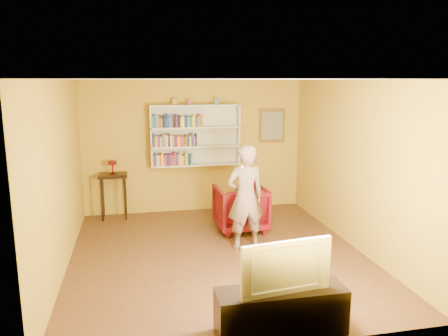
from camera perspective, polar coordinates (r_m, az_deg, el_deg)
The scene contains 16 objects.
room_shell at distance 6.66m, azimuth -0.86°, elevation -3.16°, with size 5.30×5.80×2.88m.
bookshelf at distance 8.89m, azimuth -3.82°, elevation 4.29°, with size 1.80×0.29×1.23m.
books_row_lower at distance 8.80m, azimuth -6.77°, elevation 1.10°, with size 0.78×0.19×0.27m.
books_row_middle at distance 8.75m, azimuth -6.50°, elevation 3.55°, with size 0.87×0.18×0.27m.
books_row_upper at distance 8.71m, azimuth -6.18°, elevation 6.05°, with size 0.99×0.18×0.26m.
ornament_left at distance 8.73m, azimuth -6.51°, elevation 8.58°, with size 0.08×0.08×0.12m, color olive.
ornament_centre at distance 8.76m, azimuth -4.54°, elevation 8.59°, with size 0.08×0.08×0.10m, color #AA3841.
ornament_right at distance 8.85m, azimuth -1.00°, elevation 8.71°, with size 0.09×0.09×0.12m, color #466575.
framed_painting at distance 9.29m, azimuth 6.30°, elevation 5.52°, with size 0.55×0.05×0.70m.
console_table at distance 8.81m, azimuth -14.27°, elevation -1.73°, with size 0.55×0.42×0.90m.
ruby_lustre at distance 8.74m, azimuth -14.38°, elevation 0.51°, with size 0.17×0.17×0.27m.
armchair at distance 7.96m, azimuth 2.19°, elevation -5.26°, with size 0.87×0.90×0.82m, color #4B050F.
person at distance 7.00m, azimuth 2.83°, elevation -3.85°, with size 0.62×0.41×1.70m, color #796259.
game_remote at distance 6.65m, azimuth 2.28°, elevation 0.25°, with size 0.04×0.15×0.04m, color white.
tv_cabinet at distance 4.98m, azimuth 7.44°, elevation -18.04°, with size 1.41×0.42×0.50m, color black.
television at distance 4.73m, azimuth 7.61°, elevation -12.32°, with size 1.01×0.13×0.58m, color black.
Camera 1 is at (-1.22, -6.33, 2.69)m, focal length 35.00 mm.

